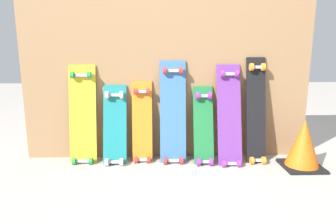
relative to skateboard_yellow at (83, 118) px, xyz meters
The scene contains 10 objects.
ground_plane 0.83m from the skateboard_yellow, ahead, with size 12.00×12.00×0.00m, color #B2AAA0.
plywood_wall_panel 0.91m from the skateboard_yellow, ahead, with size 2.54×0.04×1.82m, color #99724C.
skateboard_yellow is the anchor object (origin of this frame).
skateboard_teal 0.29m from the skateboard_yellow, ahead, with size 0.20×0.26×0.73m.
skateboard_orange 0.52m from the skateboard_yellow, ahead, with size 0.18×0.19×0.77m.
skateboard_blue 0.78m from the skateboard_yellow, ahead, with size 0.23×0.23×0.94m.
skateboard_green 1.05m from the skateboard_yellow, ahead, with size 0.17×0.28×0.72m.
skateboard_purple 1.27m from the skateboard_yellow, ahead, with size 0.20×0.31×0.91m.
skateboard_black 1.51m from the skateboard_yellow, ahead, with size 0.17×0.26×0.97m.
traffic_cone 1.88m from the skateboard_yellow, ahead, with size 0.31×0.31×0.41m.
Camera 1 is at (-0.09, -2.65, 0.99)m, focal length 32.82 mm.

